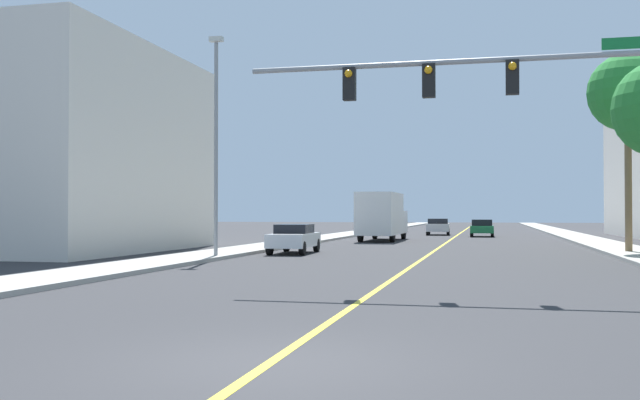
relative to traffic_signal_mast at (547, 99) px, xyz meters
The scene contains 12 objects.
ground 33.20m from the traffic_signal_mast, 97.10° to the left, with size 192.00×192.00×0.00m, color #2D2D30.
sidewalk_left 35.49m from the traffic_signal_mast, 112.03° to the left, with size 2.70×168.00×0.15m, color #9E9B93.
sidewalk_right 33.33m from the traffic_signal_mast, 81.17° to the left, with size 2.70×168.00×0.15m, color #9E9B93.
lane_marking_center 33.20m from the traffic_signal_mast, 97.10° to the left, with size 0.16×144.00×0.01m, color yellow.
building_left_near 29.28m from the traffic_signal_mast, 151.22° to the left, with size 17.14×15.25×10.04m, color silver.
traffic_signal_mast is the anchor object (origin of this frame).
street_lamp 15.73m from the traffic_signal_mast, 141.76° to the left, with size 0.56×0.28×9.04m.
palm_far 18.04m from the traffic_signal_mast, 74.30° to the left, with size 3.60×3.60×9.09m.
car_green 41.15m from the traffic_signal_mast, 92.77° to the left, with size 1.84×3.86×1.37m.
car_silver 45.32m from the traffic_signal_mast, 97.28° to the left, with size 2.09×4.38×1.41m.
car_white 18.17m from the traffic_signal_mast, 125.50° to the left, with size 1.86×4.27×1.36m.
delivery_truck 31.90m from the traffic_signal_mast, 105.59° to the left, with size 2.47×8.47×3.25m.
Camera 1 is at (2.72, -8.73, 1.90)m, focal length 40.40 mm.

